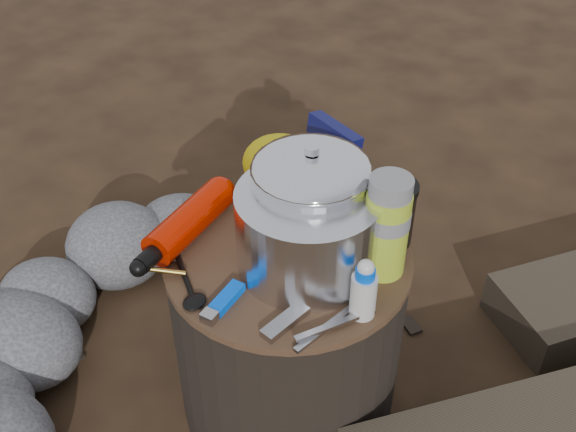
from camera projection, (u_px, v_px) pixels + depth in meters
The scene contains 15 objects.
ground at pixel (288, 395), 1.44m from camera, with size 60.00×60.00×0.00m, color #2F2014.
stump at pixel (288, 331), 1.31m from camera, with size 0.43×0.43×0.40m, color black.
rock_ring at pixel (117, 312), 1.50m from camera, with size 0.41×0.90×0.18m, color #515155, non-canonical shape.
foil_windscreen at pixel (308, 230), 1.13m from camera, with size 0.24×0.24×0.15m, color silver.
camping_pot at pixel (311, 201), 1.15m from camera, with size 0.19×0.19×0.19m, color silver.
fuel_bottle at pixel (189, 221), 1.21m from camera, with size 0.06×0.25×0.06m, color #C41500, non-canonical shape.
thermos at pixel (386, 227), 1.10m from camera, with size 0.07×0.07×0.18m, color #A3BF28.
travel_mug at pixel (391, 213), 1.18m from camera, with size 0.08×0.08×0.12m, color black.
stuff_sack at pixel (284, 166), 1.30m from camera, with size 0.17×0.14×0.12m, color #D8C00A.
food_pouch at pixel (330, 163), 1.27m from camera, with size 0.12×0.03×0.16m, color #0C0E45.
lighter at pixel (226, 298), 1.09m from camera, with size 0.02×0.09×0.02m, color #004FEF.
multitool at pixel (286, 321), 1.06m from camera, with size 0.03×0.09×0.01m, color #A2A2A7.
pot_grabber at pixel (328, 325), 1.05m from camera, with size 0.04×0.14×0.01m, color #A2A2A7, non-canonical shape.
spork at pixel (185, 276), 1.14m from camera, with size 0.03×0.13×0.01m, color black, non-canonical shape.
squeeze_bottle at pixel (364, 291), 1.05m from camera, with size 0.04×0.04×0.10m, color beige.
Camera 1 is at (0.49, -0.74, 1.19)m, focal length 42.80 mm.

